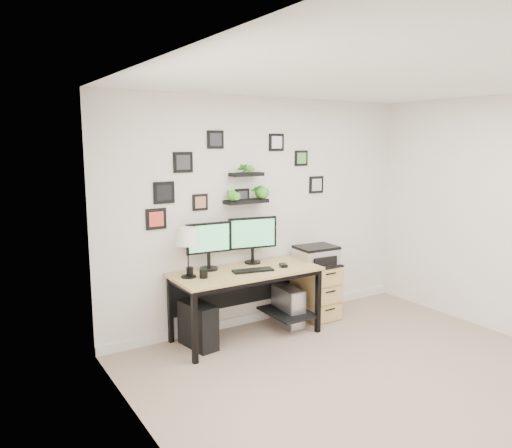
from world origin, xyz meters
TOP-DOWN VIEW (x-y plane):
  - room at (0.00, 1.98)m, footprint 4.00×4.00m
  - desk at (-0.43, 1.67)m, footprint 1.60×0.70m
  - monitor_left at (-0.80, 1.86)m, footprint 0.50×0.21m
  - monitor_right at (-0.25, 1.85)m, footprint 0.56×0.21m
  - keyboard at (-0.43, 1.55)m, footprint 0.45×0.22m
  - mouse at (-0.05, 1.54)m, footprint 0.11×0.13m
  - table_lamp at (-1.10, 1.70)m, footprint 0.25×0.25m
  - mug at (-0.99, 1.60)m, footprint 0.08×0.08m
  - pen_cup at (-1.07, 1.74)m, footprint 0.07×0.07m
  - pc_tower_black at (-1.03, 1.67)m, footprint 0.28×0.49m
  - pc_tower_grey at (0.13, 1.68)m, footprint 0.23×0.46m
  - file_cabinet at (0.57, 1.72)m, footprint 0.43×0.53m
  - printer at (0.54, 1.70)m, footprint 0.49×0.40m
  - wall_decor at (-0.34, 1.93)m, footprint 2.29×0.18m

SIDE VIEW (x-z plane):
  - room at x=0.00m, z-range -1.95..2.05m
  - pc_tower_grey at x=0.13m, z-range 0.00..0.45m
  - pc_tower_black at x=-1.03m, z-range 0.00..0.47m
  - file_cabinet at x=0.57m, z-range 0.00..0.67m
  - desk at x=-0.43m, z-range 0.25..1.00m
  - keyboard at x=-0.43m, z-range 0.75..0.77m
  - mouse at x=-0.05m, z-range 0.75..0.78m
  - printer at x=0.54m, z-range 0.67..0.88m
  - pen_cup at x=-1.07m, z-range 0.75..0.84m
  - mug at x=-0.99m, z-range 0.75..0.84m
  - monitor_left at x=-0.80m, z-range 0.79..1.31m
  - monitor_right at x=-0.25m, z-range 0.80..1.32m
  - table_lamp at x=-1.10m, z-range 0.90..1.42m
  - wall_decor at x=-0.34m, z-range 1.16..2.16m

